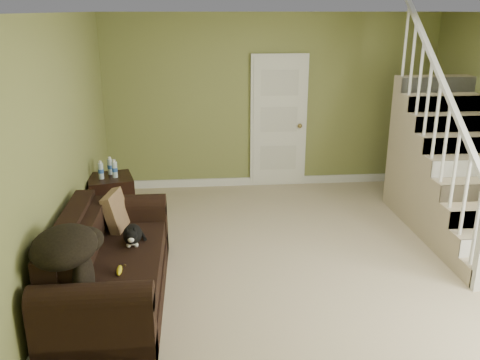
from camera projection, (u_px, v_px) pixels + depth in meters
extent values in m
cube|color=tan|center=(308.00, 266.00, 5.48)|extent=(5.00, 5.50, 0.01)
cube|color=white|center=(320.00, 13.00, 4.65)|extent=(5.00, 5.50, 0.01)
cube|color=olive|center=(272.00, 102.00, 7.66)|extent=(5.00, 0.04, 2.60)
cube|color=olive|center=(441.00, 298.00, 2.46)|extent=(5.00, 0.04, 2.60)
cube|color=olive|center=(56.00, 156.00, 4.85)|extent=(0.04, 5.50, 2.60)
cube|color=white|center=(271.00, 181.00, 8.02)|extent=(5.00, 0.04, 0.12)
cube|color=white|center=(73.00, 271.00, 5.25)|extent=(0.04, 5.50, 0.12)
cube|color=white|center=(279.00, 121.00, 7.72)|extent=(0.86, 0.05, 2.02)
cube|color=white|center=(279.00, 122.00, 7.71)|extent=(0.78, 0.04, 1.96)
sphere|color=olive|center=(300.00, 126.00, 7.71)|extent=(0.07, 0.07, 0.07)
cylinder|color=white|center=(477.00, 223.00, 4.96)|extent=(0.04, 0.04, 0.90)
cylinder|color=white|center=(465.00, 194.00, 5.15)|extent=(0.04, 0.04, 0.90)
cylinder|color=white|center=(455.00, 167.00, 5.34)|extent=(0.04, 0.04, 0.90)
cube|color=tan|center=(473.00, 213.00, 5.84)|extent=(1.00, 0.27, 0.80)
cylinder|color=white|center=(445.00, 143.00, 5.53)|extent=(0.04, 0.04, 0.90)
cube|color=tan|center=(463.00, 197.00, 6.07)|extent=(1.00, 0.27, 1.00)
cylinder|color=white|center=(436.00, 120.00, 5.73)|extent=(0.04, 0.04, 0.90)
cube|color=tan|center=(453.00, 182.00, 6.29)|extent=(1.00, 0.27, 1.20)
cylinder|color=white|center=(428.00, 98.00, 5.92)|extent=(0.04, 0.04, 0.90)
cube|color=tan|center=(444.00, 168.00, 6.51)|extent=(1.00, 0.27, 1.40)
cylinder|color=white|center=(420.00, 78.00, 6.11)|extent=(0.04, 0.04, 0.90)
cube|color=tan|center=(435.00, 155.00, 6.74)|extent=(1.00, 0.27, 1.60)
cylinder|color=white|center=(413.00, 59.00, 6.30)|extent=(0.04, 0.04, 0.90)
cube|color=tan|center=(427.00, 142.00, 6.96)|extent=(1.00, 0.27, 1.80)
cylinder|color=white|center=(406.00, 41.00, 6.49)|extent=(0.04, 0.04, 0.90)
cube|color=white|center=(442.00, 79.00, 5.58)|extent=(0.06, 2.46, 1.84)
cube|color=black|center=(115.00, 289.00, 4.79)|extent=(0.92, 2.13, 0.24)
cube|color=black|center=(123.00, 268.00, 4.73)|extent=(0.70, 1.60, 0.21)
cube|color=black|center=(95.00, 333.00, 3.84)|extent=(0.92, 0.24, 0.60)
cube|color=black|center=(126.00, 231.00, 5.62)|extent=(0.92, 0.24, 0.60)
cylinder|color=black|center=(91.00, 299.00, 3.75)|extent=(0.92, 0.24, 0.24)
cylinder|color=black|center=(124.00, 206.00, 5.53)|extent=(0.92, 0.24, 0.24)
cube|color=black|center=(71.00, 251.00, 4.63)|extent=(0.19, 1.64, 0.61)
cube|color=black|center=(87.00, 243.00, 4.61)|extent=(0.14, 1.58, 0.34)
cube|color=black|center=(112.00, 201.00, 6.44)|extent=(0.65, 0.65, 0.64)
cylinder|color=silver|center=(101.00, 171.00, 6.24)|extent=(0.06, 0.06, 0.20)
cylinder|color=#2D5AB0|center=(101.00, 171.00, 6.24)|extent=(0.07, 0.07, 0.05)
cylinder|color=white|center=(100.00, 162.00, 6.20)|extent=(0.03, 0.03, 0.03)
cylinder|color=silver|center=(115.00, 170.00, 6.29)|extent=(0.06, 0.06, 0.20)
cylinder|color=#2D5AB0|center=(115.00, 170.00, 6.29)|extent=(0.07, 0.07, 0.05)
cylinder|color=white|center=(114.00, 161.00, 6.26)|extent=(0.03, 0.03, 0.03)
cylinder|color=silver|center=(110.00, 167.00, 6.41)|extent=(0.06, 0.06, 0.20)
cylinder|color=#2D5AB0|center=(110.00, 167.00, 6.41)|extent=(0.07, 0.07, 0.05)
cylinder|color=white|center=(109.00, 158.00, 6.37)|extent=(0.03, 0.03, 0.03)
ellipsoid|color=black|center=(133.00, 234.00, 4.97)|extent=(0.20, 0.33, 0.18)
ellipsoid|color=white|center=(132.00, 240.00, 4.90)|extent=(0.11, 0.14, 0.09)
sphere|color=black|center=(130.00, 236.00, 4.79)|extent=(0.12, 0.12, 0.12)
ellipsoid|color=white|center=(130.00, 240.00, 4.75)|extent=(0.06, 0.05, 0.06)
cone|color=black|center=(126.00, 229.00, 4.77)|extent=(0.04, 0.05, 0.05)
cone|color=black|center=(133.00, 229.00, 4.78)|extent=(0.04, 0.05, 0.05)
cylinder|color=black|center=(143.00, 235.00, 5.11)|extent=(0.11, 0.24, 0.03)
ellipsoid|color=yellow|center=(119.00, 270.00, 4.41)|extent=(0.05, 0.17, 0.05)
cube|color=#4E361F|center=(116.00, 211.00, 5.28)|extent=(0.26, 0.43, 0.41)
ellipsoid|color=black|center=(64.00, 246.00, 3.97)|extent=(0.66, 0.77, 0.27)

